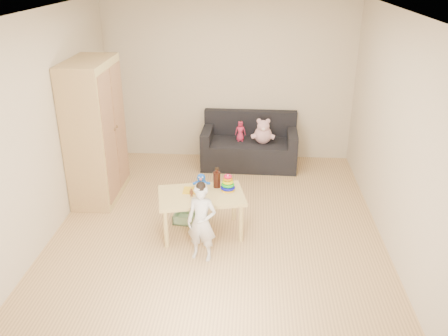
# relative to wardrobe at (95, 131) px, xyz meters

# --- Properties ---
(room) EXTENTS (4.50, 4.50, 4.50)m
(room) POSITION_rel_wardrobe_xyz_m (1.72, -0.66, 0.34)
(room) COLOR #DAAF75
(room) RESTS_ON ground
(wardrobe) EXTENTS (0.53, 1.07, 1.92)m
(wardrobe) POSITION_rel_wardrobe_xyz_m (0.00, 0.00, 0.00)
(wardrobe) COLOR tan
(wardrobe) RESTS_ON ground
(sofa) EXTENTS (1.52, 0.79, 0.42)m
(sofa) POSITION_rel_wardrobe_xyz_m (2.08, 1.19, -0.75)
(sofa) COLOR black
(sofa) RESTS_ON ground
(play_table) EXTENTS (1.12, 0.83, 0.53)m
(play_table) POSITION_rel_wardrobe_xyz_m (1.53, -0.93, -0.69)
(play_table) COLOR #E2C77C
(play_table) RESTS_ON ground
(storage_bin) EXTENTS (0.43, 0.34, 0.12)m
(storage_bin) POSITION_rel_wardrobe_xyz_m (1.36, -0.66, -0.90)
(storage_bin) COLOR gray
(storage_bin) RESTS_ON ground
(toddler) EXTENTS (0.37, 0.29, 0.90)m
(toddler) POSITION_rel_wardrobe_xyz_m (1.60, -1.46, -0.51)
(toddler) COLOR silver
(toddler) RESTS_ON ground
(pink_bear) EXTENTS (0.33, 0.29, 0.34)m
(pink_bear) POSITION_rel_wardrobe_xyz_m (2.29, 1.11, -0.37)
(pink_bear) COLOR #E0A5B0
(pink_bear) RESTS_ON sofa
(doll) EXTENTS (0.17, 0.12, 0.32)m
(doll) POSITION_rel_wardrobe_xyz_m (1.93, 1.18, -0.38)
(doll) COLOR #D1274F
(doll) RESTS_ON sofa
(ring_stacker) EXTENTS (0.18, 0.18, 0.20)m
(ring_stacker) POSITION_rel_wardrobe_xyz_m (1.84, -0.80, -0.35)
(ring_stacker) COLOR #FFB90D
(ring_stacker) RESTS_ON play_table
(brown_bottle) EXTENTS (0.09, 0.09, 0.25)m
(brown_bottle) POSITION_rel_wardrobe_xyz_m (1.71, -0.72, -0.32)
(brown_bottle) COLOR black
(brown_bottle) RESTS_ON play_table
(blue_plush) EXTENTS (0.21, 0.20, 0.21)m
(blue_plush) POSITION_rel_wardrobe_xyz_m (1.52, -0.79, -0.32)
(blue_plush) COLOR blue
(blue_plush) RESTS_ON play_table
(wooden_figure) EXTENTS (0.05, 0.04, 0.11)m
(wooden_figure) POSITION_rel_wardrobe_xyz_m (1.43, -1.00, -0.38)
(wooden_figure) COLOR brown
(wooden_figure) RESTS_ON play_table
(yellow_book) EXTENTS (0.18, 0.18, 0.01)m
(yellow_book) POSITION_rel_wardrobe_xyz_m (1.40, -0.85, -0.42)
(yellow_book) COLOR gold
(yellow_book) RESTS_ON play_table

